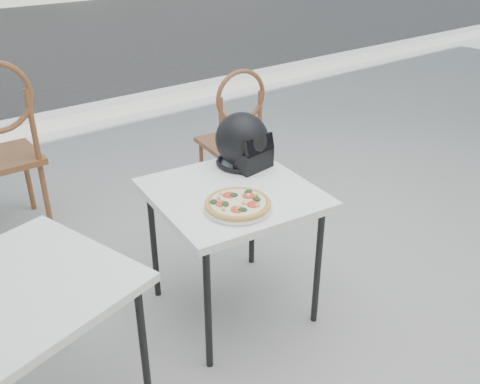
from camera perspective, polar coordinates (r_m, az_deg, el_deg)
ground at (r=3.26m, az=1.92°, el=-7.16°), size 80.00×80.00×0.00m
curb at (r=5.64m, az=-17.81°, el=7.63°), size 30.00×0.25×0.12m
cafe_table_main at (r=2.55m, az=-0.80°, el=-1.08°), size 0.81×0.81×0.70m
plate at (r=2.36m, az=-0.23°, el=-1.67°), size 0.36×0.36×0.02m
pizza at (r=2.35m, az=-0.23°, el=-1.20°), size 0.30×0.30×0.04m
helmet at (r=2.74m, az=0.34°, el=5.28°), size 0.31×0.32×0.28m
cafe_chair_main at (r=3.69m, az=-0.63°, el=6.73°), size 0.42×0.42×0.98m
cafe_table_side at (r=2.13m, az=-22.38°, el=-10.48°), size 0.89×0.89×0.68m
cafe_chair_side at (r=3.54m, az=-24.20°, el=4.97°), size 0.44×0.44×1.15m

